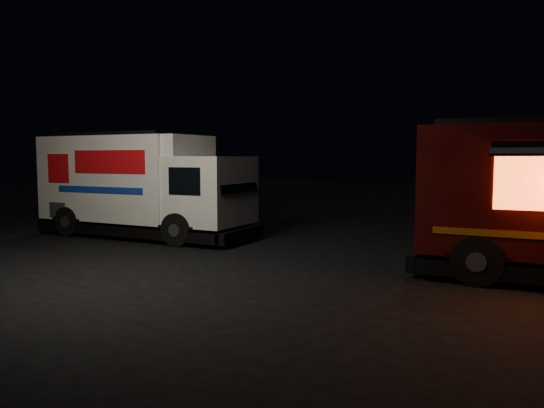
# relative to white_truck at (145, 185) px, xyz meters

# --- Properties ---
(ground) EXTENTS (80.00, 80.00, 0.00)m
(ground) POSITION_rel_white_truck_xyz_m (4.48, -1.60, -1.68)
(ground) COLOR black
(ground) RESTS_ON ground
(white_truck) EXTENTS (7.69, 3.42, 3.37)m
(white_truck) POSITION_rel_white_truck_xyz_m (0.00, 0.00, 0.00)
(white_truck) COLOR white
(white_truck) RESTS_ON ground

